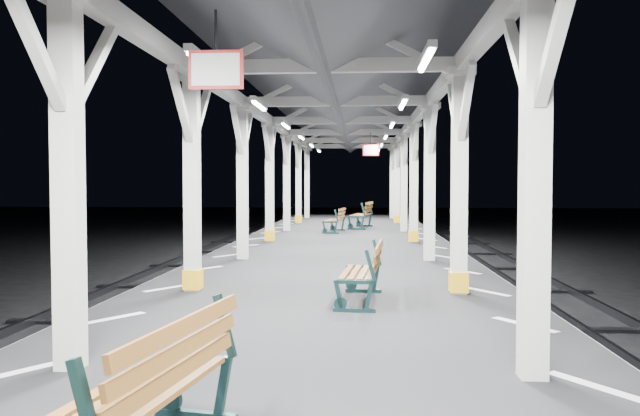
# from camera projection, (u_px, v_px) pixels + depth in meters

# --- Properties ---
(ground) EXTENTS (120.00, 120.00, 0.00)m
(ground) POSITION_uv_depth(u_px,v_px,m) (314.00, 405.00, 7.41)
(ground) COLOR black
(ground) RESTS_ON ground
(platform) EXTENTS (6.00, 50.00, 1.00)m
(platform) POSITION_uv_depth(u_px,v_px,m) (314.00, 364.00, 7.39)
(platform) COLOR black
(platform) RESTS_ON ground
(hazard_stripes_left) EXTENTS (1.00, 48.00, 0.01)m
(hazard_stripes_left) POSITION_uv_depth(u_px,v_px,m) (112.00, 319.00, 7.53)
(hazard_stripes_left) COLOR silver
(hazard_stripes_left) RESTS_ON platform
(hazard_stripes_right) EXTENTS (1.00, 48.00, 0.01)m
(hazard_stripes_right) POSITION_uv_depth(u_px,v_px,m) (524.00, 325.00, 7.21)
(hazard_stripes_right) COLOR silver
(hazard_stripes_right) RESTS_ON platform
(canopy) EXTENTS (5.40, 49.00, 4.65)m
(canopy) POSITION_uv_depth(u_px,v_px,m) (313.00, 18.00, 7.21)
(canopy) COLOR beige
(canopy) RESTS_ON platform
(bench_near) EXTENTS (0.88, 1.73, 0.90)m
(bench_near) POSITION_uv_depth(u_px,v_px,m) (151.00, 390.00, 3.51)
(bench_near) COLOR #122B2C
(bench_near) RESTS_ON platform
(bench_mid) EXTENTS (0.68, 1.54, 0.81)m
(bench_mid) POSITION_uv_depth(u_px,v_px,m) (366.00, 271.00, 8.59)
(bench_mid) COLOR #122B2C
(bench_mid) RESTS_ON platform
(bench_far) EXTENTS (0.74, 1.55, 0.81)m
(bench_far) POSITION_uv_depth(u_px,v_px,m) (337.00, 219.00, 20.78)
(bench_far) COLOR #122B2C
(bench_far) RESTS_ON platform
(bench_extra) EXTENTS (0.94, 1.87, 0.97)m
(bench_extra) POSITION_uv_depth(u_px,v_px,m) (363.00, 214.00, 22.69)
(bench_extra) COLOR #122B2C
(bench_extra) RESTS_ON platform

